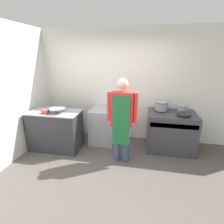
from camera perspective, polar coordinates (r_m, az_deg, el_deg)
name	(u,v)px	position (r m, az deg, el deg)	size (l,w,h in m)	color
ground_plane	(100,177)	(3.34, -3.81, -20.44)	(14.00, 14.00, 0.00)	#4C4742
wall_back	(117,86)	(4.37, 1.67, 8.50)	(8.00, 0.05, 2.70)	silver
wall_left	(30,89)	(4.44, -25.29, 6.94)	(0.05, 8.00, 2.70)	silver
prep_counter	(56,130)	(4.21, -17.78, -5.64)	(1.15, 0.63, 0.89)	#2D2D33
stove	(170,131)	(4.19, 18.54, -6.00)	(1.04, 0.73, 0.89)	#38383D
fridge_unit	(103,126)	(4.31, -2.91, -4.44)	(0.59, 0.67, 0.85)	#93999E
person_cook	(122,117)	(3.34, 3.27, -1.68)	(0.59, 0.24, 1.69)	#38476B
mixing_bowl	(57,110)	(3.95, -17.44, 0.49)	(0.35, 0.35, 0.10)	gray
plastic_tub	(45,112)	(3.99, -20.96, 0.13)	(0.13, 0.13, 0.08)	#B24C3F
stock_pot	(162,106)	(4.10, 15.89, 2.05)	(0.28, 0.28, 0.22)	gray
saute_pan	(184,114)	(3.95, 22.41, -0.62)	(0.29, 0.29, 0.04)	#262628
sauce_pot	(182,108)	(4.17, 21.88, 1.19)	(0.20, 0.20, 0.15)	gray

